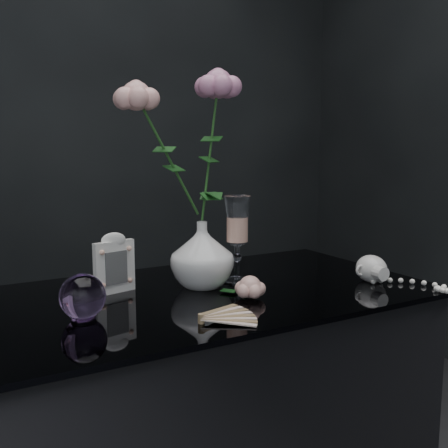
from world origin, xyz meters
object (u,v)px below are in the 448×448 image
picture_frame (114,263)px  loose_rose (250,287)px  paperweight (83,296)px  pearl_jar (371,268)px  vase (202,255)px  wine_glass (237,239)px

picture_frame → loose_rose: 0.31m
paperweight → pearl_jar: paperweight is taller
vase → picture_frame: 0.21m
wine_glass → loose_rose: (-0.05, -0.14, -0.08)m
loose_rose → pearl_jar: bearing=16.6°
paperweight → loose_rose: paperweight is taller
vase → wine_glass: wine_glass is taller
picture_frame → vase: bearing=-28.8°
paperweight → picture_frame: bearing=53.2°
loose_rose → pearl_jar: pearl_jar is taller
picture_frame → loose_rose: bearing=-51.8°
wine_glass → pearl_jar: bearing=-29.5°
vase → paperweight: size_ratio=1.76×
wine_glass → pearl_jar: 0.34m
vase → loose_rose: vase is taller
wine_glass → paperweight: (-0.41, -0.10, -0.06)m
pearl_jar → picture_frame: bearing=163.4°
wine_glass → picture_frame: size_ratio=1.53×
picture_frame → pearl_jar: (0.59, -0.22, -0.03)m
pearl_jar → wine_glass: bearing=154.1°
wine_glass → paperweight: bearing=-166.6°
picture_frame → paperweight: picture_frame is taller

